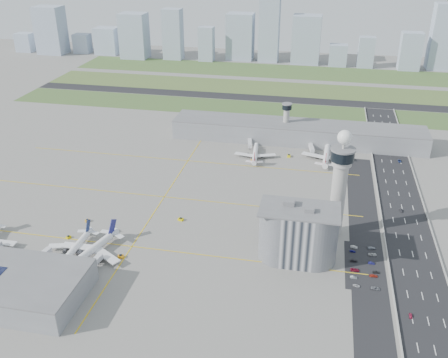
% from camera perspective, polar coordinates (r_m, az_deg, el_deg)
% --- Properties ---
extents(ground, '(1000.00, 1000.00, 0.00)m').
position_cam_1_polar(ground, '(302.90, -1.33, -5.44)').
color(ground, gray).
extents(grass_strip_0, '(480.00, 50.00, 0.08)m').
position_cam_1_polar(grass_strip_0, '(507.68, 2.11, 8.10)').
color(grass_strip_0, '#415E2C').
rests_on(grass_strip_0, ground).
extents(grass_strip_1, '(480.00, 60.00, 0.08)m').
position_cam_1_polar(grass_strip_1, '(578.50, 3.38, 10.39)').
color(grass_strip_1, '#4B6630').
rests_on(grass_strip_1, ground).
extents(grass_strip_2, '(480.00, 70.00, 0.08)m').
position_cam_1_polar(grass_strip_2, '(655.06, 4.44, 12.28)').
color(grass_strip_2, '#42622E').
rests_on(grass_strip_2, ground).
extents(runway, '(480.00, 22.00, 0.10)m').
position_cam_1_polar(runway, '(542.47, 2.77, 9.30)').
color(runway, black).
rests_on(runway, ground).
extents(highway, '(28.00, 500.00, 0.10)m').
position_cam_1_polar(highway, '(302.54, 20.62, -7.40)').
color(highway, black).
rests_on(highway, ground).
extents(barrier_left, '(0.60, 500.00, 1.20)m').
position_cam_1_polar(barrier_left, '(299.94, 17.99, -7.13)').
color(barrier_left, '#9E9E99').
rests_on(barrier_left, ground).
extents(barrier_right, '(0.60, 500.00, 1.20)m').
position_cam_1_polar(barrier_right, '(305.19, 23.23, -7.48)').
color(barrier_right, '#9E9E99').
rests_on(barrier_right, ground).
extents(landside_road, '(18.00, 260.00, 0.08)m').
position_cam_1_polar(landside_road, '(290.56, 15.97, -8.14)').
color(landside_road, black).
rests_on(landside_road, ground).
extents(parking_lot, '(20.00, 44.00, 0.10)m').
position_cam_1_polar(parking_lot, '(280.49, 15.68, -9.48)').
color(parking_lot, black).
rests_on(parking_lot, ground).
extents(taxiway_line_h_0, '(260.00, 0.60, 0.01)m').
position_cam_1_polar(taxiway_line_h_0, '(289.65, -10.48, -7.59)').
color(taxiway_line_h_0, yellow).
rests_on(taxiway_line_h_0, ground).
extents(taxiway_line_h_1, '(260.00, 0.60, 0.01)m').
position_cam_1_polar(taxiway_line_h_1, '(337.54, -6.84, -2.04)').
color(taxiway_line_h_1, yellow).
rests_on(taxiway_line_h_1, ground).
extents(taxiway_line_h_2, '(260.00, 0.60, 0.01)m').
position_cam_1_polar(taxiway_line_h_2, '(388.81, -4.16, 2.09)').
color(taxiway_line_h_2, yellow).
rests_on(taxiway_line_h_2, ground).
extents(taxiway_line_v, '(0.60, 260.00, 0.01)m').
position_cam_1_polar(taxiway_line_v, '(337.54, -6.84, -2.04)').
color(taxiway_line_v, yellow).
rests_on(taxiway_line_v, ground).
extents(control_tower, '(14.00, 14.00, 64.50)m').
position_cam_1_polar(control_tower, '(287.39, 13.10, -0.06)').
color(control_tower, '#ADAAA5').
rests_on(control_tower, ground).
extents(secondary_tower, '(8.60, 8.60, 31.90)m').
position_cam_1_polar(secondary_tower, '(425.52, 7.13, 6.88)').
color(secondary_tower, '#ADAAA5').
rests_on(secondary_tower, ground).
extents(admin_building, '(42.00, 24.00, 33.50)m').
position_cam_1_polar(admin_building, '(270.52, 8.45, -6.22)').
color(admin_building, '#B2B2B7').
rests_on(admin_building, ground).
extents(terminal_pier, '(210.00, 32.00, 15.80)m').
position_cam_1_polar(terminal_pier, '(426.85, 8.37, 5.31)').
color(terminal_pier, gray).
rests_on(terminal_pier, ground).
extents(airplane_near_b, '(33.50, 39.25, 10.87)m').
position_cam_1_polar(airplane_near_b, '(288.76, -16.71, -7.19)').
color(airplane_near_b, white).
rests_on(airplane_near_b, ground).
extents(airplane_near_c, '(49.83, 54.60, 12.82)m').
position_cam_1_polar(airplane_near_c, '(282.41, -15.14, -7.55)').
color(airplane_near_c, white).
rests_on(airplane_near_c, ground).
extents(airplane_far_a, '(36.63, 41.83, 10.85)m').
position_cam_1_polar(airplane_far_a, '(393.00, 3.60, 3.25)').
color(airplane_far_a, white).
rests_on(airplane_far_a, ground).
extents(airplane_far_b, '(40.25, 46.88, 12.78)m').
position_cam_1_polar(airplane_far_b, '(396.74, 11.68, 3.12)').
color(airplane_far_b, white).
rests_on(airplane_far_b, ground).
extents(jet_bridge_near_1, '(5.39, 14.31, 5.70)m').
position_cam_1_polar(jet_bridge_near_1, '(283.91, -21.03, -9.21)').
color(jet_bridge_near_1, silver).
rests_on(jet_bridge_near_1, ground).
extents(jet_bridge_near_2, '(5.39, 14.31, 5.70)m').
position_cam_1_polar(jet_bridge_near_2, '(270.22, -15.52, -10.26)').
color(jet_bridge_near_2, silver).
rests_on(jet_bridge_near_2, ground).
extents(jet_bridge_far_0, '(5.39, 14.31, 5.70)m').
position_cam_1_polar(jet_bridge_far_0, '(417.28, 2.95, 4.31)').
color(jet_bridge_far_0, silver).
rests_on(jet_bridge_far_0, ground).
extents(jet_bridge_far_1, '(5.39, 14.31, 5.70)m').
position_cam_1_polar(jet_bridge_far_1, '(413.50, 9.82, 3.73)').
color(jet_bridge_far_1, silver).
rests_on(jet_bridge_far_1, ground).
extents(tug_0, '(2.82, 3.25, 1.58)m').
position_cam_1_polar(tug_0, '(305.39, -17.35, -6.34)').
color(tug_0, '#E0C607').
rests_on(tug_0, ground).
extents(tug_1, '(3.47, 3.40, 1.68)m').
position_cam_1_polar(tug_1, '(318.31, -15.34, -4.60)').
color(tug_1, gold).
rests_on(tug_1, ground).
extents(tug_2, '(3.63, 2.85, 1.88)m').
position_cam_1_polar(tug_2, '(281.26, -11.73, -8.64)').
color(tug_2, orange).
rests_on(tug_2, ground).
extents(tug_3, '(3.54, 2.84, 1.80)m').
position_cam_1_polar(tug_3, '(309.56, -4.97, -4.59)').
color(tug_3, '#E7CF00').
rests_on(tug_3, ground).
extents(tug_4, '(3.33, 2.95, 1.61)m').
position_cam_1_polar(tug_4, '(388.01, 3.31, 2.20)').
color(tug_4, orange).
rests_on(tug_4, ground).
extents(tug_5, '(2.68, 3.71, 2.06)m').
position_cam_1_polar(tug_5, '(397.55, 7.42, 2.66)').
color(tug_5, yellow).
rests_on(tug_5, ground).
extents(car_lot_0, '(3.71, 1.79, 1.22)m').
position_cam_1_polar(car_lot_0, '(264.43, 14.89, -11.69)').
color(car_lot_0, silver).
rests_on(car_lot_0, ground).
extents(car_lot_1, '(3.63, 1.27, 1.19)m').
position_cam_1_polar(car_lot_1, '(269.64, 14.59, -10.81)').
color(car_lot_1, '#91999D').
rests_on(car_lot_1, ground).
extents(car_lot_2, '(4.68, 2.16, 1.30)m').
position_cam_1_polar(car_lot_2, '(274.89, 14.74, -10.01)').
color(car_lot_2, maroon).
rests_on(car_lot_2, ground).
extents(car_lot_3, '(4.07, 2.11, 1.13)m').
position_cam_1_polar(car_lot_3, '(281.57, 14.61, -9.04)').
color(car_lot_3, black).
rests_on(car_lot_3, ground).
extents(car_lot_4, '(3.29, 1.43, 1.10)m').
position_cam_1_polar(car_lot_4, '(289.07, 14.48, -8.00)').
color(car_lot_4, navy).
rests_on(car_lot_4, ground).
extents(car_lot_5, '(4.11, 1.86, 1.31)m').
position_cam_1_polar(car_lot_5, '(292.75, 14.63, -7.52)').
color(car_lot_5, '#BDBDBD').
rests_on(car_lot_5, ground).
extents(car_lot_6, '(4.61, 2.40, 1.24)m').
position_cam_1_polar(car_lot_6, '(265.23, 16.92, -11.87)').
color(car_lot_6, slate).
rests_on(car_lot_6, ground).
extents(car_lot_7, '(4.34, 2.06, 1.22)m').
position_cam_1_polar(car_lot_7, '(273.39, 16.73, -10.54)').
color(car_lot_7, '#B42C1B').
rests_on(car_lot_7, ground).
extents(car_lot_8, '(3.74, 1.68, 1.25)m').
position_cam_1_polar(car_lot_8, '(276.32, 16.98, -10.14)').
color(car_lot_8, '#252527').
rests_on(car_lot_8, ground).
extents(car_lot_9, '(3.63, 1.46, 1.17)m').
position_cam_1_polar(car_lot_9, '(282.38, 16.50, -9.19)').
color(car_lot_9, navy).
rests_on(car_lot_9, ground).
extents(car_lot_10, '(4.63, 2.54, 1.23)m').
position_cam_1_polar(car_lot_10, '(289.28, 16.62, -8.26)').
color(car_lot_10, silver).
rests_on(car_lot_10, ground).
extents(car_lot_11, '(4.76, 2.58, 1.31)m').
position_cam_1_polar(car_lot_11, '(294.44, 16.51, -7.57)').
color(car_lot_11, gray).
rests_on(car_lot_11, ground).
extents(car_hw_0, '(1.49, 3.45, 1.16)m').
position_cam_1_polar(car_hw_0, '(254.36, 20.56, -14.43)').
color(car_hw_0, '#9A2042').
rests_on(car_hw_0, ground).
extents(car_hw_1, '(1.49, 3.64, 1.17)m').
position_cam_1_polar(car_hw_1, '(337.33, 19.59, -3.43)').
color(car_hw_1, black).
rests_on(car_hw_1, ground).
extents(car_hw_2, '(2.34, 4.72, 1.29)m').
position_cam_1_polar(car_hw_2, '(409.08, 19.44, 1.95)').
color(car_hw_2, navy).
rests_on(car_hw_2, ground).
extents(car_hw_4, '(1.88, 3.56, 1.15)m').
position_cam_1_polar(car_hw_4, '(462.23, 17.10, 5.10)').
color(car_hw_4, gray).
rests_on(car_hw_4, ground).
extents(skyline_bldg_0, '(24.05, 19.24, 26.50)m').
position_cam_1_polar(skyline_bldg_0, '(814.51, -21.76, 14.31)').
color(skyline_bldg_0, '#9EADC1').
rests_on(skyline_bldg_0, ground).
extents(skyline_bldg_1, '(37.63, 30.10, 65.60)m').
position_cam_1_polar(skyline_bldg_1, '(783.67, -19.18, 15.76)').
color(skyline_bldg_1, '#9EADC1').
rests_on(skyline_bldg_1, ground).
extents(skyline_bldg_2, '(22.81, 18.25, 26.79)m').
position_cam_1_polar(skyline_bldg_2, '(779.00, -15.88, 14.68)').
color(skyline_bldg_2, '#9EADC1').
rests_on(skyline_bldg_2, ground).
extents(skyline_bldg_3, '(32.30, 25.84, 36.93)m').
position_cam_1_polar(skyline_bldg_3, '(762.53, -13.19, 15.13)').
color(skyline_bldg_3, '#9EADC1').
rests_on(skyline_bldg_3, ground).
extents(skyline_bldg_4, '(35.81, 28.65, 60.36)m').
position_cam_1_polar(skyline_bldg_4, '(727.26, -10.22, 15.81)').
color(skyline_bldg_4, '#9EADC1').
rests_on(skyline_bldg_4, ground).
extents(skyline_bldg_5, '(25.49, 20.39, 66.89)m').
position_cam_1_polar(skyline_bldg_5, '(713.03, -5.86, 16.13)').
color(skyline_bldg_5, '#9EADC1').
rests_on(skyline_bldg_5, ground).
extents(skyline_bldg_6, '(20.04, 16.03, 45.20)m').
position_cam_1_polar(skyline_bldg_6, '(701.00, -2.02, 15.17)').
color(skyline_bldg_6, '#9EADC1').
rests_on(skyline_bldg_6, ground).
extents(skyline_bldg_7, '(35.76, 28.61, 61.22)m').
position_cam_1_polar(skyline_bldg_7, '(709.18, 1.88, 15.96)').
color(skyline_bldg_7, '#9EADC1').
rests_on(skyline_bldg_7, ground).
extents(skyline_bldg_8, '(26.33, 21.06, 83.39)m').
position_cam_1_polar(skyline_bldg_8, '(696.46, 5.20, 16.61)').
color(skyline_bldg_8, '#9EADC1').
rests_on(skyline_bldg_8, ground).
extents(skyline_bldg_9, '(36.96, 29.57, 62.11)m').
position_cam_1_polar(skyline_bldg_9, '(695.32, 9.39, 15.47)').
color(skyline_bldg_9, '#9EADC1').
rests_on(skyline_bldg_9, ground).
extents(skyline_bldg_10, '(23.01, 18.41, 27.75)m').
position_cam_1_polar(skyline_bldg_10, '(689.87, 12.90, 13.62)').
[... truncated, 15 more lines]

